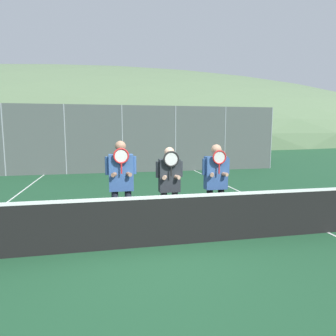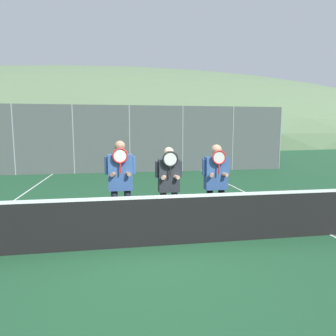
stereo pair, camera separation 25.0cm
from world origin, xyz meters
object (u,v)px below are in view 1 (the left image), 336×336
(player_leftmost, at_px, (121,180))
(player_center_right, at_px, (216,179))
(player_center_left, at_px, (169,183))
(car_far_left, at_px, (54,149))
(car_left_of_center, at_px, (149,148))
(car_center, at_px, (229,147))

(player_leftmost, height_order, player_center_right, player_leftmost)
(player_leftmost, relative_size, player_center_left, 1.08)
(car_far_left, distance_m, car_left_of_center, 5.44)
(player_leftmost, relative_size, car_center, 0.44)
(player_leftmost, xyz_separation_m, player_center_left, (0.95, 0.00, -0.08))
(player_center_right, bearing_deg, player_leftmost, 179.13)
(car_far_left, relative_size, car_left_of_center, 1.03)
(player_center_right, bearing_deg, car_center, 65.57)
(car_far_left, height_order, car_center, car_far_left)
(player_leftmost, xyz_separation_m, car_far_left, (-3.18, 12.13, -0.15))
(player_center_left, xyz_separation_m, car_far_left, (-4.13, 12.13, -0.07))
(player_leftmost, bearing_deg, player_center_right, -0.87)
(player_center_left, distance_m, car_center, 13.70)
(player_center_left, bearing_deg, car_left_of_center, 83.73)
(car_far_left, relative_size, car_center, 1.12)
(car_far_left, bearing_deg, car_center, -0.30)
(player_center_right, height_order, car_far_left, car_far_left)
(player_center_right, bearing_deg, car_far_left, 112.73)
(player_center_right, relative_size, car_center, 0.42)
(player_leftmost, relative_size, car_far_left, 0.39)
(player_center_left, height_order, car_far_left, car_far_left)
(player_leftmost, bearing_deg, car_center, 58.45)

